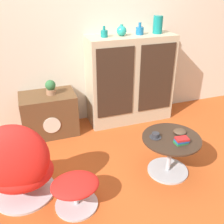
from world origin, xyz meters
TOP-DOWN VIEW (x-y plane):
  - ground_plane at (0.00, 0.00)m, footprint 12.00×12.00m
  - wall_back at (0.00, 1.55)m, footprint 6.40×0.06m
  - sideboard at (0.47, 1.31)m, footprint 1.13×0.42m
  - tv_console at (-0.64, 1.30)m, footprint 0.67×0.45m
  - egg_chair at (-1.03, 0.23)m, footprint 0.69×0.65m
  - ottoman at (-0.59, -0.03)m, footprint 0.42×0.38m
  - coffee_table at (0.41, 0.11)m, footprint 0.58×0.58m
  - vase_leftmost at (0.11, 1.32)m, footprint 0.09×0.09m
  - vase_inner_left at (0.33, 1.32)m, footprint 0.12×0.12m
  - vase_inner_right at (0.58, 1.32)m, footprint 0.10×0.10m
  - vase_rightmost at (0.82, 1.32)m, footprint 0.12×0.12m
  - potted_plant at (-0.58, 1.30)m, footprint 0.13×0.13m
  - teacup at (0.26, 0.17)m, footprint 0.12×0.12m
  - book_stack at (0.45, 0.00)m, footprint 0.13×0.09m
  - bowl at (0.53, 0.16)m, footprint 0.13×0.13m

SIDE VIEW (x-z plane):
  - ground_plane at x=0.00m, z-range 0.00..0.00m
  - ottoman at x=-0.59m, z-range 0.05..0.34m
  - coffee_table at x=0.41m, z-range 0.05..0.47m
  - tv_console at x=-0.64m, z-range 0.00..0.53m
  - egg_chair at x=-1.03m, z-range -0.04..0.75m
  - bowl at x=0.53m, z-range 0.42..0.45m
  - teacup at x=0.26m, z-range 0.41..0.46m
  - book_stack at x=0.45m, z-range 0.42..0.47m
  - sideboard at x=0.47m, z-range 0.00..1.17m
  - potted_plant at x=-0.58m, z-range 0.53..0.71m
  - vase_leftmost at x=0.11m, z-range 1.15..1.28m
  - vase_inner_right at x=0.58m, z-range 1.14..1.29m
  - vase_inner_left at x=0.33m, z-range 1.16..1.30m
  - vase_rightmost at x=0.82m, z-range 1.17..1.38m
  - wall_back at x=0.00m, z-range 0.00..2.60m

